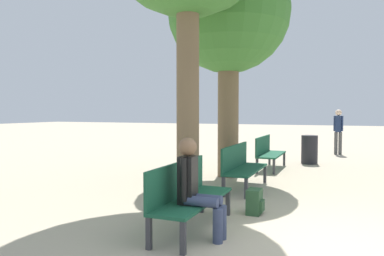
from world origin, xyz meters
TOP-DOWN VIEW (x-y plane):
  - ground_plane at (0.00, 0.00)m, footprint 80.00×80.00m
  - bench_row_0 at (-1.76, 0.17)m, footprint 0.52×1.81m
  - bench_row_1 at (-1.76, 3.04)m, footprint 0.52×1.81m
  - bench_row_2 at (-1.76, 5.91)m, footprint 0.52×1.81m
  - tree_row_1 at (-2.44, 4.35)m, footprint 2.96×2.96m
  - person_seated at (-1.52, -0.11)m, footprint 0.61×0.35m
  - backpack at (-1.07, 1.26)m, footprint 0.25×0.31m
  - pedestrian_near at (-0.02, 10.32)m, footprint 0.34×0.24m
  - trash_bin at (-0.78, 7.40)m, footprint 0.48×0.48m

SIDE VIEW (x-z plane):
  - ground_plane at x=0.00m, z-range 0.00..0.00m
  - backpack at x=-1.07m, z-range 0.00..0.39m
  - trash_bin at x=-0.78m, z-range 0.00..0.87m
  - bench_row_0 at x=-1.76m, z-range 0.05..0.96m
  - bench_row_1 at x=-1.76m, z-range 0.05..0.96m
  - bench_row_2 at x=-1.76m, z-range 0.05..0.96m
  - person_seated at x=-1.52m, z-range 0.03..1.31m
  - pedestrian_near at x=-0.02m, z-range 0.12..1.79m
  - tree_row_1 at x=-2.44m, z-range 1.19..6.68m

